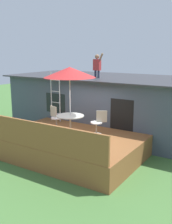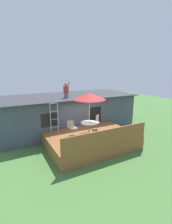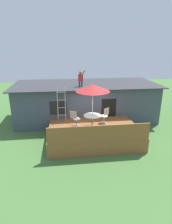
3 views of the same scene
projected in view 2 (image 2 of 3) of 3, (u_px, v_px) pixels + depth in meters
ground_plane at (90, 146)px, 10.44m from camera, size 40.00×40.00×0.00m
house at (68, 112)px, 13.18m from camera, size 10.50×4.50×2.71m
deck at (90, 140)px, 10.34m from camera, size 5.22×3.80×0.80m
deck_railing at (108, 138)px, 8.55m from camera, size 5.12×0.08×0.90m
patio_table at (89, 125)px, 10.07m from camera, size 1.04×1.04×0.74m
patio_umbrella at (89, 96)px, 9.63m from camera, size 1.90×1.90×2.54m
step_ladder at (54, 115)px, 10.27m from camera, size 0.52×0.04×2.20m
person_figure at (66, 89)px, 11.68m from camera, size 0.47×0.20×1.11m
patio_chair_left at (73, 128)px, 9.92m from camera, size 0.61×0.44×0.92m
patio_chair_right at (97, 122)px, 10.99m from camera, size 0.56×0.46×0.92m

